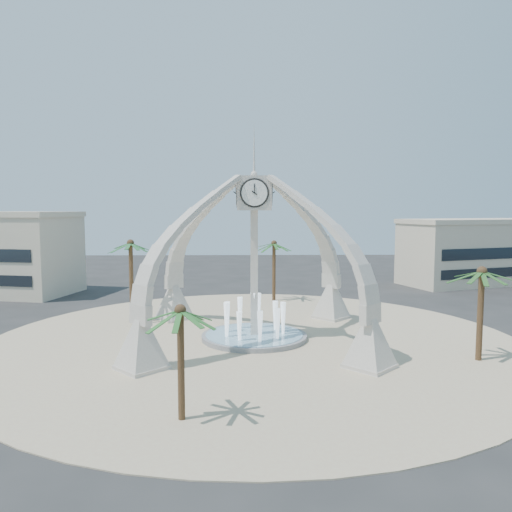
{
  "coord_description": "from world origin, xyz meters",
  "views": [
    {
      "loc": [
        -0.61,
        -37.17,
        9.9
      ],
      "look_at": [
        0.18,
        2.0,
        6.2
      ],
      "focal_mm": 35.0,
      "sensor_mm": 36.0,
      "label": 1
    }
  ],
  "objects_px": {
    "clock_tower": "(254,255)",
    "palm_north": "(274,244)",
    "palm_west": "(130,245)",
    "palm_south": "(180,312)",
    "fountain": "(254,336)",
    "palm_east": "(482,273)"
  },
  "relations": [
    {
      "from": "palm_east",
      "to": "palm_west",
      "type": "bearing_deg",
      "value": 155.51
    },
    {
      "from": "palm_east",
      "to": "palm_south",
      "type": "height_order",
      "value": "palm_east"
    },
    {
      "from": "clock_tower",
      "to": "palm_west",
      "type": "xyz_separation_m",
      "value": [
        -10.56,
        5.82,
        0.36
      ]
    },
    {
      "from": "clock_tower",
      "to": "palm_north",
      "type": "bearing_deg",
      "value": 81.5
    },
    {
      "from": "clock_tower",
      "to": "palm_east",
      "type": "height_order",
      "value": "clock_tower"
    },
    {
      "from": "fountain",
      "to": "palm_north",
      "type": "distance_m",
      "value": 17.16
    },
    {
      "from": "palm_west",
      "to": "palm_south",
      "type": "bearing_deg",
      "value": -71.22
    },
    {
      "from": "palm_north",
      "to": "palm_south",
      "type": "relative_size",
      "value": 1.18
    },
    {
      "from": "fountain",
      "to": "palm_east",
      "type": "height_order",
      "value": "palm_east"
    },
    {
      "from": "palm_north",
      "to": "palm_south",
      "type": "height_order",
      "value": "palm_north"
    },
    {
      "from": "fountain",
      "to": "palm_west",
      "type": "xyz_separation_m",
      "value": [
        -10.56,
        5.82,
        6.56
      ]
    },
    {
      "from": "palm_west",
      "to": "palm_south",
      "type": "distance_m",
      "value": 21.54
    },
    {
      "from": "palm_east",
      "to": "palm_south",
      "type": "bearing_deg",
      "value": -154.06
    },
    {
      "from": "palm_west",
      "to": "palm_north",
      "type": "relative_size",
      "value": 1.11
    },
    {
      "from": "clock_tower",
      "to": "palm_east",
      "type": "xyz_separation_m",
      "value": [
        14.59,
        -5.63,
        -0.68
      ]
    },
    {
      "from": "fountain",
      "to": "palm_south",
      "type": "xyz_separation_m",
      "value": [
        -3.65,
        -14.5,
        4.88
      ]
    },
    {
      "from": "clock_tower",
      "to": "palm_south",
      "type": "relative_size",
      "value": 3.03
    },
    {
      "from": "palm_west",
      "to": "palm_north",
      "type": "distance_m",
      "value": 16.45
    },
    {
      "from": "palm_south",
      "to": "fountain",
      "type": "bearing_deg",
      "value": 75.89
    },
    {
      "from": "clock_tower",
      "to": "palm_east",
      "type": "distance_m",
      "value": 15.66
    },
    {
      "from": "clock_tower",
      "to": "palm_north",
      "type": "xyz_separation_m",
      "value": [
        2.39,
        15.96,
        -0.34
      ]
    },
    {
      "from": "palm_east",
      "to": "palm_north",
      "type": "bearing_deg",
      "value": 119.48
    }
  ]
}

